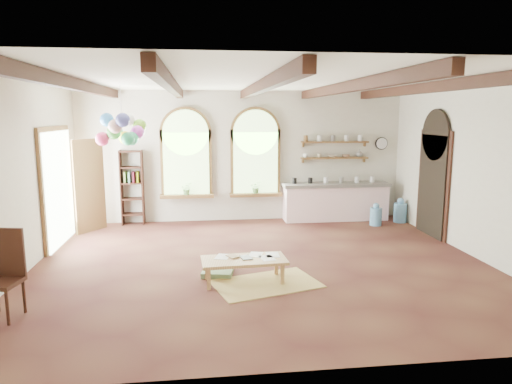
{
  "coord_description": "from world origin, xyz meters",
  "views": [
    {
      "loc": [
        -1.04,
        -7.76,
        2.63
      ],
      "look_at": [
        -0.03,
        0.6,
        1.2
      ],
      "focal_mm": 32.0,
      "sensor_mm": 36.0,
      "label": 1
    }
  ],
  "objects": [
    {
      "name": "floor",
      "position": [
        0.0,
        0.0,
        0.0
      ],
      "size": [
        8.0,
        8.0,
        0.0
      ],
      "primitive_type": "plane",
      "color": "brown",
      "rests_on": "ground"
    },
    {
      "name": "ceiling_beams",
      "position": [
        0.0,
        0.0,
        3.1
      ],
      "size": [
        6.2,
        6.8,
        0.18
      ],
      "primitive_type": null,
      "color": "#341910",
      "rests_on": "ceiling"
    },
    {
      "name": "window_left",
      "position": [
        -1.4,
        3.43,
        1.63
      ],
      "size": [
        1.3,
        0.28,
        2.2
      ],
      "color": "brown",
      "rests_on": "floor"
    },
    {
      "name": "window_right",
      "position": [
        0.3,
        3.43,
        1.63
      ],
      "size": [
        1.3,
        0.28,
        2.2
      ],
      "color": "brown",
      "rests_on": "floor"
    },
    {
      "name": "left_doorway",
      "position": [
        -3.95,
        1.8,
        1.15
      ],
      "size": [
        0.1,
        1.9,
        2.5
      ],
      "primitive_type": "cube",
      "color": "brown",
      "rests_on": "floor"
    },
    {
      "name": "right_doorway",
      "position": [
        3.95,
        1.5,
        1.1
      ],
      "size": [
        0.1,
        1.3,
        2.4
      ],
      "primitive_type": "cube",
      "color": "black",
      "rests_on": "floor"
    },
    {
      "name": "kitchen_counter",
      "position": [
        2.3,
        3.2,
        0.48
      ],
      "size": [
        2.68,
        0.62,
        0.94
      ],
      "color": "white",
      "rests_on": "floor"
    },
    {
      "name": "wall_shelf_lower",
      "position": [
        2.3,
        3.38,
        1.55
      ],
      "size": [
        1.7,
        0.24,
        0.04
      ],
      "primitive_type": "cube",
      "color": "brown",
      "rests_on": "wall_back"
    },
    {
      "name": "wall_shelf_upper",
      "position": [
        2.3,
        3.38,
        1.95
      ],
      "size": [
        1.7,
        0.24,
        0.04
      ],
      "primitive_type": "cube",
      "color": "brown",
      "rests_on": "wall_back"
    },
    {
      "name": "wall_clock",
      "position": [
        3.55,
        3.45,
        1.9
      ],
      "size": [
        0.32,
        0.04,
        0.32
      ],
      "primitive_type": "cylinder",
      "rotation": [
        1.57,
        0.0,
        0.0
      ],
      "color": "black",
      "rests_on": "wall_back"
    },
    {
      "name": "bookshelf",
      "position": [
        -2.7,
        3.32,
        0.9
      ],
      "size": [
        0.53,
        0.32,
        1.8
      ],
      "color": "#341910",
      "rests_on": "floor"
    },
    {
      "name": "coffee_table",
      "position": [
        -0.4,
        -0.87,
        0.34
      ],
      "size": [
        1.37,
        0.69,
        0.38
      ],
      "color": "tan",
      "rests_on": "floor"
    },
    {
      "name": "side_chair",
      "position": [
        -3.64,
        -1.77,
        0.33
      ],
      "size": [
        0.54,
        0.54,
        1.16
      ],
      "color": "#341910",
      "rests_on": "floor"
    },
    {
      "name": "floor_mat",
      "position": [
        -0.06,
        -1.02,
        0.01
      ],
      "size": [
        1.82,
        1.4,
        0.02
      ],
      "primitive_type": "cube",
      "rotation": [
        0.0,
        0.0,
        0.29
      ],
      "color": "tan",
      "rests_on": "floor"
    },
    {
      "name": "floor_cushion",
      "position": [
        -0.8,
        -0.47,
        0.04
      ],
      "size": [
        0.58,
        0.58,
        0.09
      ],
      "primitive_type": "cube",
      "rotation": [
        0.0,
        0.0,
        -0.18
      ],
      "color": "#69885D",
      "rests_on": "floor"
    },
    {
      "name": "water_jug_a",
      "position": [
        3.1,
        2.5,
        0.23
      ],
      "size": [
        0.28,
        0.28,
        0.54
      ],
      "color": "#5C98C6",
      "rests_on": "floor"
    },
    {
      "name": "water_jug_b",
      "position": [
        3.82,
        2.74,
        0.26
      ],
      "size": [
        0.31,
        0.31,
        0.61
      ],
      "color": "#5C98C6",
      "rests_on": "floor"
    },
    {
      "name": "balloon_cluster",
      "position": [
        -2.56,
        1.41,
        2.34
      ],
      "size": [
        0.93,
        0.97,
        1.16
      ],
      "color": "silver",
      "rests_on": "floor"
    },
    {
      "name": "table_book",
      "position": [
        -0.63,
        -0.79,
        0.39
      ],
      "size": [
        0.24,
        0.27,
        0.02
      ],
      "primitive_type": "imported",
      "rotation": [
        0.0,
        0.0,
        0.52
      ],
      "color": "olive",
      "rests_on": "coffee_table"
    },
    {
      "name": "tablet",
      "position": [
        -0.36,
        -0.83,
        0.39
      ],
      "size": [
        0.21,
        0.26,
        0.01
      ],
      "primitive_type": "cube",
      "rotation": [
        0.0,
        0.0,
        0.21
      ],
      "color": "black",
      "rests_on": "coffee_table"
    },
    {
      "name": "potted_plant_left",
      "position": [
        -1.4,
        3.32,
        0.85
      ],
      "size": [
        0.27,
        0.23,
        0.3
      ],
      "primitive_type": "imported",
      "color": "#598C4C",
      "rests_on": "window_left"
    },
    {
      "name": "potted_plant_right",
      "position": [
        0.3,
        3.32,
        0.85
      ],
      "size": [
        0.27,
        0.23,
        0.3
      ],
      "primitive_type": "imported",
      "color": "#598C4C",
      "rests_on": "window_right"
    },
    {
      "name": "shelf_cup_a",
      "position": [
        1.55,
        3.38,
        1.62
      ],
      "size": [
        0.12,
        0.1,
        0.1
      ],
      "primitive_type": "imported",
      "color": "white",
      "rests_on": "wall_shelf_lower"
    },
    {
      "name": "shelf_cup_b",
      "position": [
        1.9,
        3.38,
        1.62
      ],
      "size": [
        0.1,
        0.1,
        0.09
      ],
      "primitive_type": "imported",
      "color": "beige",
      "rests_on": "wall_shelf_lower"
    },
    {
      "name": "shelf_bowl_a",
      "position": [
        2.25,
        3.38,
        1.6
      ],
      "size": [
        0.22,
        0.22,
        0.05
      ],
      "primitive_type": "imported",
      "color": "beige",
      "rests_on": "wall_shelf_lower"
    },
    {
      "name": "shelf_bowl_b",
      "position": [
        2.6,
        3.38,
        1.6
      ],
      "size": [
        0.2,
        0.2,
        0.06
      ],
      "primitive_type": "imported",
      "color": "#8C664C",
      "rests_on": "wall_shelf_lower"
    },
    {
      "name": "shelf_vase",
      "position": [
        2.95,
        3.38,
        1.67
      ],
      "size": [
        0.18,
        0.18,
        0.19
      ],
      "primitive_type": "imported",
      "color": "slate",
      "rests_on": "wall_shelf_lower"
    }
  ]
}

